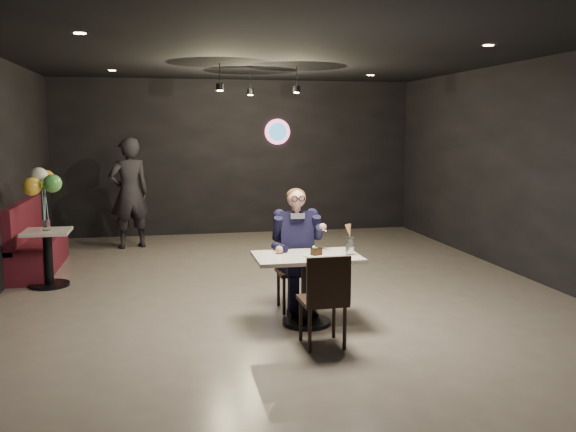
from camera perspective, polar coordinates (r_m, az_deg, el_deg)
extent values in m
plane|color=slate|center=(7.88, -0.70, -7.03)|extent=(9.00, 9.00, 0.00)
cube|color=black|center=(9.61, -3.04, 13.04)|extent=(1.40, 1.20, 0.36)
cube|color=silver|center=(6.51, 1.76, -6.91)|extent=(1.10, 0.70, 0.75)
cube|color=black|center=(7.00, 0.72, -5.09)|extent=(0.42, 0.46, 0.92)
cube|color=black|center=(5.88, 3.24, -7.72)|extent=(0.43, 0.47, 0.92)
cube|color=black|center=(6.95, 0.73, -3.00)|extent=(0.60, 0.80, 1.44)
cylinder|color=white|center=(6.38, 2.46, -3.70)|extent=(0.24, 0.24, 0.01)
cube|color=black|center=(6.36, 2.67, -3.36)|extent=(0.12, 0.11, 0.07)
ellipsoid|color=#287C30|center=(6.34, 2.54, -2.98)|extent=(0.07, 0.04, 0.01)
cylinder|color=silver|center=(6.47, 5.79, -2.74)|extent=(0.09, 0.09, 0.19)
cone|color=tan|center=(6.43, 5.73, -1.41)|extent=(0.09, 0.09, 0.14)
cube|color=#4E101D|center=(9.62, -22.31, -1.73)|extent=(0.51, 2.05, 1.03)
cube|color=silver|center=(8.63, -21.51, -3.78)|extent=(0.58, 0.58, 0.73)
cylinder|color=silver|center=(8.55, -21.67, -0.77)|extent=(0.10, 0.10, 0.14)
cube|color=yellow|center=(8.50, -21.83, 2.11)|extent=(0.43, 0.43, 0.71)
imported|color=black|center=(10.89, -14.62, 2.09)|extent=(0.81, 0.66, 1.92)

